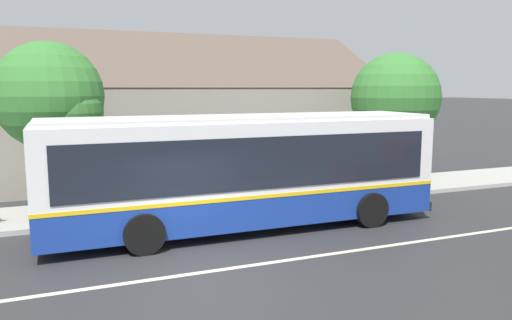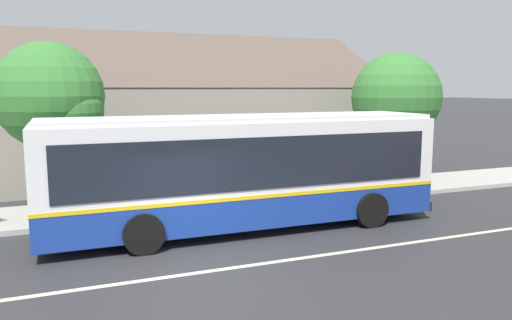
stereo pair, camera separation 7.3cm
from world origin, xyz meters
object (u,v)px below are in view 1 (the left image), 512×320
(street_tree_primary, at_px, (395,98))
(bus_stop_sign, at_px, (369,152))
(transit_bus, at_px, (245,169))
(street_tree_secondary, at_px, (53,100))

(street_tree_primary, xyz_separation_m, bus_stop_sign, (-2.32, -1.62, -1.91))
(transit_bus, relative_size, bus_stop_sign, 4.61)
(street_tree_primary, height_order, bus_stop_sign, street_tree_primary)
(bus_stop_sign, bearing_deg, transit_bus, -159.45)
(bus_stop_sign, bearing_deg, street_tree_primary, 34.88)
(transit_bus, xyz_separation_m, bus_stop_sign, (5.58, 2.09, -0.07))
(transit_bus, relative_size, street_tree_secondary, 2.07)
(transit_bus, distance_m, street_tree_primary, 8.92)
(street_tree_secondary, bearing_deg, street_tree_primary, 0.31)
(transit_bus, bearing_deg, street_tree_secondary, 143.26)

